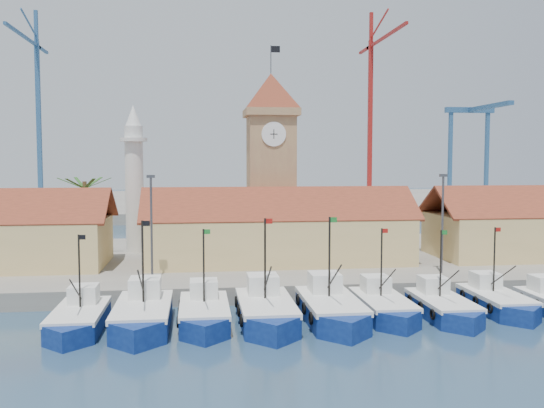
{
  "coord_description": "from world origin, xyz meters",
  "views": [
    {
      "loc": [
        -8.06,
        -40.35,
        11.88
      ],
      "look_at": [
        -0.86,
        18.0,
        7.5
      ],
      "focal_mm": 40.0,
      "sensor_mm": 36.0,
      "label": 1
    }
  ],
  "objects": [
    {
      "name": "minaret",
      "position": [
        -15.0,
        28.0,
        9.73
      ],
      "size": [
        3.0,
        3.0,
        16.3
      ],
      "color": "silver",
      "rests_on": "quay"
    },
    {
      "name": "boat_1",
      "position": [
        -11.97,
        2.05,
        0.82
      ],
      "size": [
        3.84,
        10.53,
        7.97
      ],
      "color": "navy",
      "rests_on": "ground"
    },
    {
      "name": "terminal",
      "position": [
        0.0,
        110.0,
        1.0
      ],
      "size": [
        240.0,
        80.0,
        2.0
      ],
      "primitive_type": "cube",
      "color": "gray",
      "rests_on": "ground"
    },
    {
      "name": "lamp_posts",
      "position": [
        0.5,
        12.0,
        6.48
      ],
      "size": [
        80.7,
        0.25,
        9.03
      ],
      "color": "#3F3F44",
      "rests_on": "quay"
    },
    {
      "name": "palm_tree",
      "position": [
        -20.0,
        26.0,
        6.25
      ],
      "size": [
        5.6,
        5.03,
        8.39
      ],
      "color": "brown",
      "rests_on": "quay"
    },
    {
      "name": "boat_4",
      "position": [
        1.57,
        2.08,
        0.83
      ],
      "size": [
        3.89,
        10.65,
        8.06
      ],
      "color": "navy",
      "rests_on": "ground"
    },
    {
      "name": "boat_3",
      "position": [
        -3.22,
        2.08,
        0.83
      ],
      "size": [
        3.87,
        10.6,
        8.02
      ],
      "color": "navy",
      "rests_on": "ground"
    },
    {
      "name": "boat_6",
      "position": [
        10.16,
        2.22,
        0.71
      ],
      "size": [
        3.33,
        9.13,
        6.91
      ],
      "color": "navy",
      "rests_on": "ground"
    },
    {
      "name": "ground",
      "position": [
        0.0,
        0.0,
        0.0
      ],
      "size": [
        400.0,
        400.0,
        0.0
      ],
      "primitive_type": "plane",
      "color": "#1B3848",
      "rests_on": "ground"
    },
    {
      "name": "clock_tower",
      "position": [
        0.0,
        26.0,
        11.96
      ],
      "size": [
        5.8,
        5.8,
        22.7
      ],
      "color": "tan",
      "rests_on": "quay"
    },
    {
      "name": "quay",
      "position": [
        0.0,
        24.0,
        0.75
      ],
      "size": [
        140.0,
        32.0,
        1.5
      ],
      "primitive_type": "cube",
      "color": "gray",
      "rests_on": "ground"
    },
    {
      "name": "crane_blue_near",
      "position": [
        -44.85,
        106.51,
        26.59
      ],
      "size": [
        1.0,
        33.64,
        44.17
      ],
      "color": "#2B5684",
      "rests_on": "terminal"
    },
    {
      "name": "crane_red_right",
      "position": [
        34.11,
        103.27,
        27.35
      ],
      "size": [
        1.0,
        35.52,
        45.26
      ],
      "color": "maroon",
      "rests_on": "terminal"
    },
    {
      "name": "boat_0",
      "position": [
        -16.33,
        2.04,
        0.72
      ],
      "size": [
        3.37,
        9.24,
        6.99
      ],
      "color": "navy",
      "rests_on": "ground"
    },
    {
      "name": "boat_5",
      "position": [
        5.74,
        2.83,
        0.73
      ],
      "size": [
        3.39,
        9.29,
        7.03
      ],
      "color": "navy",
      "rests_on": "ground"
    },
    {
      "name": "gantry",
      "position": [
        62.0,
        106.65,
        20.04
      ],
      "size": [
        13.0,
        22.0,
        23.2
      ],
      "color": "#2B5684",
      "rests_on": "terminal"
    },
    {
      "name": "hall_center",
      "position": [
        0.0,
        20.0,
        3.99
      ],
      "size": [
        27.04,
        10.13,
        7.61
      ],
      "color": "#E0BF7A",
      "rests_on": "quay"
    },
    {
      "name": "boat_7",
      "position": [
        15.05,
        3.4,
        0.71
      ],
      "size": [
        3.34,
        9.14,
        6.92
      ],
      "color": "navy",
      "rests_on": "ground"
    },
    {
      "name": "boat_2",
      "position": [
        -7.66,
        2.36,
        0.75
      ],
      "size": [
        3.49,
        9.56,
        7.23
      ],
      "color": "navy",
      "rests_on": "ground"
    }
  ]
}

